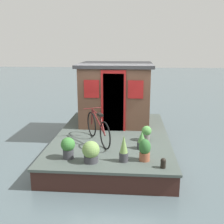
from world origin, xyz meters
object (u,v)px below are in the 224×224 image
object	(u,v)px
potted_plant_geranium	(68,147)
houseboat_cabin	(116,93)
potted_plant_mint	(147,132)
potted_plant_fern	(91,152)
mooring_bollard	(163,163)
bicycle	(98,128)
potted_plant_thyme	(142,140)
potted_plant_sage	(124,149)
potted_plant_lavender	(145,150)

from	to	relation	value
potted_plant_geranium	houseboat_cabin	bearing A→B (deg)	-15.58
potted_plant_mint	potted_plant_fern	distance (m)	1.94
houseboat_cabin	mooring_bollard	bearing A→B (deg)	-160.41
houseboat_cabin	bicycle	bearing A→B (deg)	170.66
houseboat_cabin	potted_plant_geranium	size ratio (longest dim) A/B	4.74
bicycle	potted_plant_thyme	world-z (taller)	bicycle
potted_plant_geranium	mooring_bollard	distance (m)	2.11
potted_plant_sage	potted_plant_mint	distance (m)	1.49
bicycle	potted_plant_fern	distance (m)	1.25
bicycle	potted_plant_geranium	world-z (taller)	bicycle
potted_plant_mint	potted_plant_fern	bearing A→B (deg)	139.35
potted_plant_sage	potted_plant_lavender	world-z (taller)	potted_plant_sage
houseboat_cabin	potted_plant_geranium	distance (m)	3.29
bicycle	potted_plant_sage	xyz separation A→B (m)	(-1.16, -0.72, -0.10)
potted_plant_lavender	potted_plant_geranium	bearing A→B (deg)	90.43
houseboat_cabin	potted_plant_sage	distance (m)	3.26
potted_plant_mint	mooring_bollard	world-z (taller)	potted_plant_mint
houseboat_cabin	potted_plant_geranium	xyz separation A→B (m)	(-3.09, 0.86, -0.70)
potted_plant_thyme	mooring_bollard	xyz separation A→B (m)	(-1.05, -0.42, -0.10)
potted_plant_fern	potted_plant_mint	bearing A→B (deg)	-40.65
bicycle	potted_plant_lavender	bearing A→B (deg)	-132.42
potted_plant_mint	potted_plant_geranium	size ratio (longest dim) A/B	0.82
potted_plant_geranium	potted_plant_fern	bearing A→B (deg)	-106.27
potted_plant_sage	potted_plant_lavender	bearing A→B (deg)	-79.98
bicycle	potted_plant_sage	bearing A→B (deg)	-148.14
houseboat_cabin	mooring_bollard	size ratio (longest dim) A/B	10.68
houseboat_cabin	potted_plant_lavender	world-z (taller)	houseboat_cabin
potted_plant_mint	mooring_bollard	distance (m)	1.67
potted_plant_thyme	potted_plant_lavender	world-z (taller)	potted_plant_lavender
houseboat_cabin	potted_plant_mint	size ratio (longest dim) A/B	5.78
houseboat_cabin	potted_plant_fern	bearing A→B (deg)	174.37
potted_plant_thyme	potted_plant_lavender	xyz separation A→B (m)	(-0.70, -0.04, 0.04)
potted_plant_geranium	potted_plant_lavender	size ratio (longest dim) A/B	0.99
bicycle	houseboat_cabin	bearing A→B (deg)	-9.34
potted_plant_mint	potted_plant_fern	xyz separation A→B (m)	(-1.47, 1.27, 0.01)
mooring_bollard	bicycle	bearing A→B (deg)	47.51
potted_plant_mint	potted_plant_lavender	size ratio (longest dim) A/B	0.81
houseboat_cabin	bicycle	xyz separation A→B (m)	(-2.01, 0.33, -0.59)
mooring_bollard	potted_plant_geranium	bearing A→B (deg)	80.96
potted_plant_sage	potted_plant_mint	xyz separation A→B (m)	(1.38, -0.56, -0.06)
houseboat_cabin	potted_plant_thyme	world-z (taller)	houseboat_cabin
mooring_bollard	potted_plant_sage	bearing A→B (deg)	72.43
houseboat_cabin	potted_plant_fern	world-z (taller)	houseboat_cabin
bicycle	potted_plant_lavender	xyz separation A→B (m)	(-1.08, -1.18, -0.13)
potted_plant_mint	potted_plant_geranium	world-z (taller)	potted_plant_geranium
potted_plant_lavender	potted_plant_fern	size ratio (longest dim) A/B	1.04
potted_plant_sage	potted_plant_geranium	xyz separation A→B (m)	(0.07, 1.25, -0.02)
potted_plant_thyme	potted_plant_geranium	world-z (taller)	potted_plant_geranium
bicycle	potted_plant_geranium	bearing A→B (deg)	153.92
bicycle	potted_plant_sage	size ratio (longest dim) A/B	2.60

